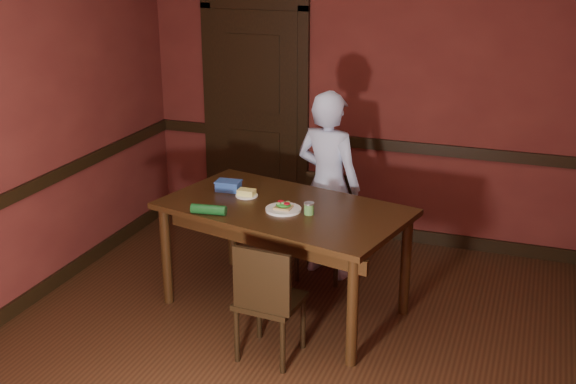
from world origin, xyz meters
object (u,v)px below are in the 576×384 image
Objects in this scene: chair_near at (270,298)px; sauce_jar at (309,208)px; cheese_saucer at (247,193)px; food_tub at (228,186)px; sandwich_plate at (283,208)px; chair_far at (322,229)px; person at (328,185)px; dining_table at (284,258)px.

sauce_jar is at bearing -93.85° from chair_near.
cheese_saucer is 0.19m from food_tub.
chair_near is 0.72m from sandwich_plate.
sauce_jar is (0.20, -0.01, 0.03)m from sandwich_plate.
sandwich_plate is 2.97× the size of sauce_jar.
chair_far is 0.36m from person.
sandwich_plate is (0.03, -0.08, 0.43)m from dining_table.
person is 6.02× the size of sandwich_plate.
dining_table is at bearing 93.93° from person.
person is (0.02, 0.07, 0.36)m from chair_far.
sauce_jar is at bearing -24.05° from food_tub.
person reaches higher than cheese_saucer.
food_tub is at bearing 159.63° from cheese_saucer.
sandwich_plate is (-0.08, -0.71, 0.42)m from chair_far.
chair_near is at bearing -89.07° from chair_far.
person reaches higher than sandwich_plate.
food_tub is (-0.62, -0.45, 0.44)m from chair_far.
chair_far is 0.85m from sauce_jar.
dining_table is 2.09× the size of chair_far.
chair_far is 4.96× the size of cheese_saucer.
sandwich_plate is (-0.10, -0.78, 0.07)m from person.
chair_near is 0.72m from sauce_jar.
sauce_jar reaches higher than cheese_saucer.
sauce_jar reaches higher than dining_table.
person is 0.79m from sandwich_plate.
person is at bearing 34.46° from food_tub.
dining_table is at bearing 157.68° from sauce_jar.
chair_near is at bearing 104.86° from person.
person is at bearing 96.83° from sauce_jar.
dining_table is 1.13× the size of person.
chair_far is 0.89m from food_tub.
cheese_saucer reaches higher than dining_table.
food_tub reaches higher than cheese_saucer.
dining_table is 0.79m from person.
chair_near is 0.99m from cheese_saucer.
sauce_jar is at bearing -2.18° from sandwich_plate.
chair_near is 0.54× the size of person.
sandwich_plate is at bearing 96.88° from person.
chair_far is at bearing -84.13° from chair_near.
cheese_saucer is (-0.47, -0.59, 0.07)m from person.
food_tub is at bearing -144.89° from chair_far.
food_tub is (-0.66, 0.82, 0.44)m from chair_near.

